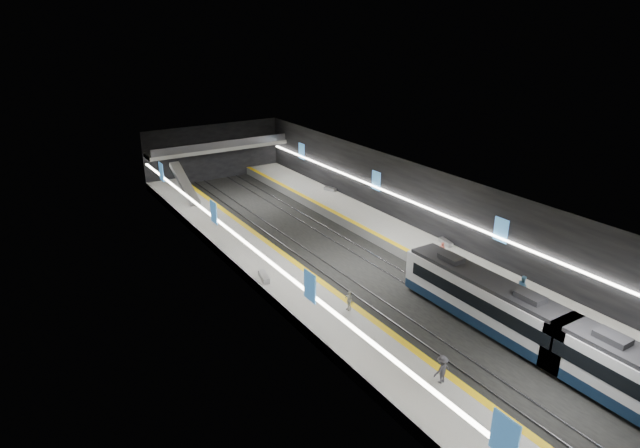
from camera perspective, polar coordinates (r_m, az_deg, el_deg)
ground at (r=50.69m, az=3.88°, el=-4.74°), size 70.00×70.00×0.00m
ceiling at (r=47.72m, az=4.12°, el=3.92°), size 20.00×70.00×0.04m
wall_left at (r=44.33m, az=-6.54°, el=-3.11°), size 0.04×70.00×8.00m
wall_right at (r=55.22m, az=12.42°, el=1.53°), size 0.04×70.00×8.00m
wall_back at (r=78.70m, az=-11.27°, el=7.52°), size 20.00×0.04×8.00m
platform_left at (r=46.87m, az=-3.60°, el=-6.35°), size 5.00×70.00×1.00m
tile_surface_left at (r=46.64m, az=-3.62°, el=-5.79°), size 5.00×70.00×0.02m
tactile_strip_left at (r=47.60m, az=-1.29°, el=-5.15°), size 0.60×70.00×0.02m
platform_right at (r=54.87m, az=10.26°, el=-2.37°), size 5.00×70.00×1.00m
tile_surface_right at (r=54.67m, az=10.29°, el=-1.88°), size 5.00×70.00×0.02m
tactile_strip_right at (r=53.30m, az=8.53°, el=-2.38°), size 0.60×70.00×0.02m
rails at (r=50.66m, az=3.88°, el=-4.68°), size 6.52×70.00×0.12m
train at (r=39.50m, az=24.55°, el=-11.33°), size 2.69×28.44×3.60m
ad_posters at (r=49.63m, az=3.33°, el=0.35°), size 19.94×53.50×2.20m
cove_light_left at (r=44.49m, az=-6.30°, el=-3.29°), size 0.25×68.60×0.12m
cove_light_right at (r=55.16m, az=12.26°, el=1.30°), size 0.25×68.60×0.12m
mezzanine_bridge at (r=76.58m, az=-10.75°, el=7.98°), size 20.00×3.00×1.50m
escalator at (r=68.39m, az=-14.25°, el=4.24°), size 1.20×7.50×3.92m
bench_left_far at (r=46.52m, az=-6.00°, el=-5.62°), size 0.99×2.11×0.50m
bench_right_near at (r=54.59m, az=13.27°, el=-1.92°), size 0.84×1.88×0.44m
bench_right_far at (r=69.54m, az=1.08°, el=3.74°), size 1.03×1.87×0.44m
passenger_right_a at (r=50.79m, az=12.91°, el=-2.86°), size 0.59×0.74×1.79m
passenger_right_b at (r=46.12m, az=20.82°, el=-6.28°), size 1.09×1.16×1.91m
passenger_left_a at (r=41.58m, az=3.09°, el=-8.18°), size 0.43×0.93×1.56m
passenger_left_b at (r=34.85m, az=12.88°, el=-14.90°), size 1.25×0.75×1.90m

